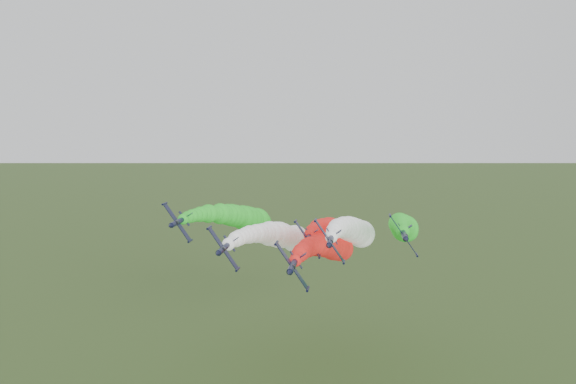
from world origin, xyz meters
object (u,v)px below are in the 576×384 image
(jet_inner_left, at_px, (279,236))
(jet_trail, at_px, (334,230))
(jet_lead, at_px, (329,247))
(jet_outer_right, at_px, (403,227))
(jet_outer_left, at_px, (242,218))
(jet_inner_right, at_px, (352,231))

(jet_inner_left, relative_size, jet_trail, 1.00)
(jet_lead, distance_m, jet_trail, 27.09)
(jet_lead, height_order, jet_outer_right, jet_outer_right)
(jet_outer_left, distance_m, jet_trail, 26.50)
(jet_lead, bearing_deg, jet_outer_right, 43.26)
(jet_outer_right, bearing_deg, jet_trail, 151.20)
(jet_lead, bearing_deg, jet_trail, 89.75)
(jet_inner_left, xyz_separation_m, jet_inner_right, (18.24, 2.32, 1.29))
(jet_outer_right, bearing_deg, jet_inner_right, -152.75)
(jet_lead, distance_m, jet_inner_right, 11.95)
(jet_inner_left, height_order, jet_inner_right, jet_inner_right)
(jet_inner_left, bearing_deg, jet_outer_right, 16.04)
(jet_inner_left, relative_size, jet_outer_left, 1.01)
(jet_lead, distance_m, jet_outer_left, 30.70)
(jet_inner_right, bearing_deg, jet_inner_left, -172.74)
(jet_outer_left, height_order, jet_trail, jet_outer_left)
(jet_lead, xyz_separation_m, jet_trail, (0.12, 27.07, -1.14))
(jet_trail, bearing_deg, jet_inner_right, -72.44)
(jet_outer_left, relative_size, jet_trail, 0.99)
(jet_inner_left, xyz_separation_m, jet_outer_left, (-11.58, 10.05, 2.63))
(jet_lead, relative_size, jet_outer_right, 1.00)
(jet_inner_left, relative_size, jet_outer_right, 1.01)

